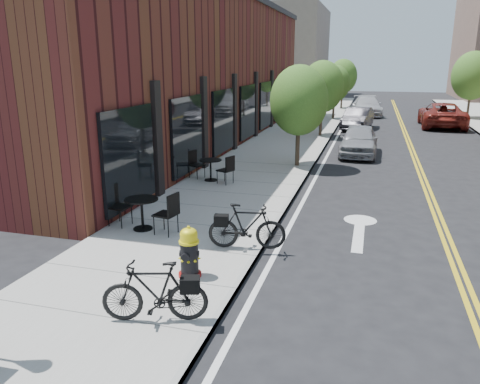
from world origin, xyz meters
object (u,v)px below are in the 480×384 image
(fire_hydrant, at_px, (189,253))
(parked_car_c, at_px, (367,106))
(parked_car_a, at_px, (359,140))
(parked_car_far, at_px, (442,115))
(bicycle_right, at_px, (247,226))
(parked_car_b, at_px, (357,118))
(bistro_set_b, at_px, (142,209))
(bicycle_left, at_px, (155,292))
(bistro_set_c, at_px, (211,167))

(fire_hydrant, relative_size, parked_car_c, 0.20)
(parked_car_a, distance_m, parked_car_far, 11.88)
(bicycle_right, bearing_deg, parked_car_c, -14.20)
(parked_car_b, relative_size, parked_car_c, 0.81)
(bistro_set_b, bearing_deg, parked_car_b, 88.27)
(parked_car_a, bearing_deg, parked_car_b, 93.24)
(bicycle_right, relative_size, parked_car_a, 0.43)
(bicycle_left, xyz_separation_m, parked_car_c, (2.51, 31.56, 0.10))
(bicycle_left, bearing_deg, bistro_set_b, -166.49)
(fire_hydrant, bearing_deg, parked_car_c, 70.59)
(fire_hydrant, relative_size, bicycle_left, 0.60)
(fire_hydrant, height_order, bistro_set_b, bistro_set_b)
(fire_hydrant, relative_size, parked_car_b, 0.25)
(bicycle_left, height_order, bistro_set_b, bistro_set_b)
(bistro_set_c, bearing_deg, bicycle_right, -40.63)
(parked_car_far, bearing_deg, parked_car_b, 26.73)
(bistro_set_b, bearing_deg, bicycle_right, 0.32)
(bistro_set_b, height_order, parked_car_c, parked_car_c)
(bicycle_right, distance_m, bistro_set_b, 2.77)
(parked_car_b, height_order, parked_car_c, parked_car_c)
(parked_car_a, bearing_deg, parked_car_far, 67.34)
(bicycle_right, relative_size, parked_car_far, 0.30)
(bicycle_left, relative_size, parked_car_c, 0.33)
(bistro_set_b, bearing_deg, fire_hydrant, -35.16)
(fire_hydrant, bearing_deg, parked_car_b, 69.81)
(fire_hydrant, xyz_separation_m, parked_car_b, (2.21, 22.04, 0.07))
(bistro_set_b, relative_size, parked_car_far, 0.34)
(fire_hydrant, relative_size, bicycle_right, 0.59)
(bicycle_right, bearing_deg, fire_hydrant, 146.32)
(bicycle_left, relative_size, parked_car_b, 0.41)
(parked_car_a, relative_size, parked_car_far, 0.70)
(fire_hydrant, distance_m, parked_car_b, 22.15)
(fire_hydrant, height_order, bistro_set_c, fire_hydrant)
(bicycle_right, xyz_separation_m, parked_car_a, (1.90, 12.02, 0.04))
(parked_car_c, height_order, parked_car_far, parked_car_far)
(fire_hydrant, height_order, parked_car_far, parked_car_far)
(parked_car_b, bearing_deg, bicycle_left, -87.65)
(parked_car_a, relative_size, parked_car_b, 0.97)
(bicycle_left, xyz_separation_m, parked_car_b, (2.13, 23.65, 0.05))
(fire_hydrant, xyz_separation_m, bicycle_left, (0.08, -1.62, 0.02))
(parked_car_c, bearing_deg, bistro_set_c, -106.89)
(bicycle_left, xyz_separation_m, bistro_set_b, (-2.12, 3.69, 0.01))
(bicycle_left, bearing_deg, parked_car_b, 158.50)
(fire_hydrant, bearing_deg, bicycle_left, -101.73)
(bistro_set_c, height_order, parked_car_b, parked_car_b)
(parked_car_b, xyz_separation_m, parked_car_far, (5.08, 2.49, 0.11))
(fire_hydrant, bearing_deg, bistro_set_c, 91.71)
(parked_car_c, bearing_deg, parked_car_a, -95.45)
(bicycle_left, height_order, bicycle_right, bicycle_right)
(parked_car_c, bearing_deg, bicycle_left, -100.00)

